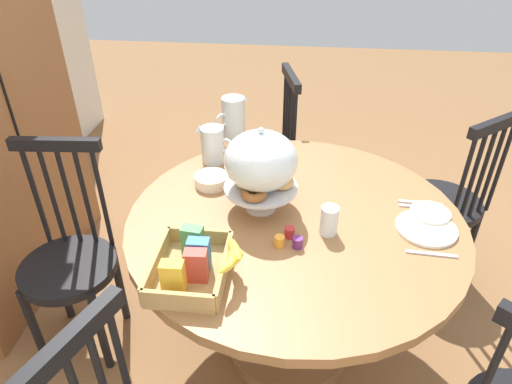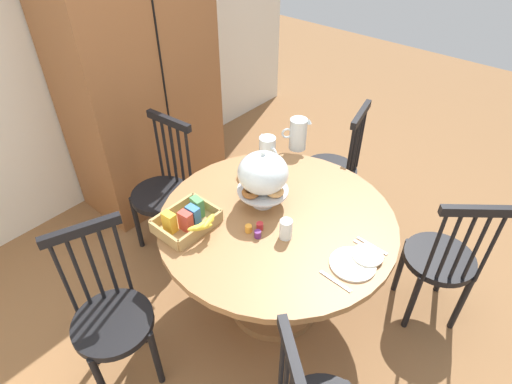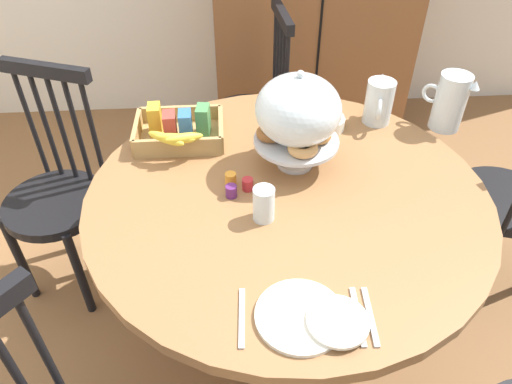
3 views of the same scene
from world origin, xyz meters
TOP-DOWN VIEW (x-y plane):
  - ground_plane at (0.00, 0.00)m, footprint 10.00×10.00m
  - dining_table at (0.04, -0.05)m, footprint 1.28×1.28m
  - windsor_chair_near_window at (-0.02, 0.89)m, footprint 0.40×0.40m
  - windsor_chair_by_cabinet at (-0.83, 0.30)m, footprint 0.43×0.43m
  - windsor_chair_host_seat at (0.95, 0.15)m, footprint 0.42×0.42m
  - pastry_stand_with_dome at (0.08, 0.09)m, footprint 0.28×0.28m
  - orange_juice_pitcher at (0.42, 0.34)m, footprint 0.10×0.18m
  - milk_pitcher at (0.66, 0.28)m, footprint 0.16×0.15m
  - cereal_basket at (-0.32, 0.26)m, footprint 0.32×0.30m
  - china_plate_large at (0.01, -0.53)m, footprint 0.22×0.22m
  - china_plate_small at (0.09, -0.55)m, footprint 0.15×0.15m
  - cereal_bowl at (0.22, 0.31)m, footprint 0.14×0.14m
  - drinking_glass at (-0.05, -0.17)m, footprint 0.06×0.06m
  - jam_jar_strawberry at (-0.09, -0.03)m, footprint 0.04×0.04m
  - jam_jar_apricot at (-0.14, -0.00)m, footprint 0.04×0.04m
  - jam_jar_grape at (-0.14, -0.06)m, footprint 0.04×0.04m
  - table_knife at (0.15, -0.53)m, footprint 0.02×0.17m
  - dinner_fork at (0.18, -0.53)m, footprint 0.02×0.17m
  - soup_spoon at (-0.13, -0.52)m, footprint 0.02×0.17m

SIDE VIEW (x-z plane):
  - ground_plane at x=0.00m, z-range 0.00..0.00m
  - windsor_chair_near_window at x=-0.02m, z-range -0.03..0.94m
  - windsor_chair_by_cabinet at x=-0.83m, z-range -0.03..0.94m
  - windsor_chair_host_seat at x=0.95m, z-range -0.03..0.94m
  - dining_table at x=0.04m, z-range 0.17..0.91m
  - table_knife at x=0.15m, z-range 0.74..0.75m
  - dinner_fork at x=0.18m, z-range 0.74..0.75m
  - soup_spoon at x=-0.13m, z-range 0.74..0.75m
  - china_plate_large at x=0.01m, z-range 0.74..0.75m
  - china_plate_small at x=0.09m, z-range 0.75..0.76m
  - jam_jar_strawberry at x=-0.09m, z-range 0.74..0.78m
  - jam_jar_apricot at x=-0.14m, z-range 0.74..0.78m
  - jam_jar_grape at x=-0.14m, z-range 0.74..0.78m
  - cereal_bowl at x=0.22m, z-range 0.74..0.78m
  - cereal_basket at x=-0.32m, z-range 0.73..0.85m
  - drinking_glass at x=-0.05m, z-range 0.74..0.85m
  - orange_juice_pitcher at x=0.42m, z-range 0.73..0.90m
  - milk_pitcher at x=0.66m, z-range 0.73..0.94m
  - pastry_stand_with_dome at x=0.08m, z-range 0.77..1.11m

